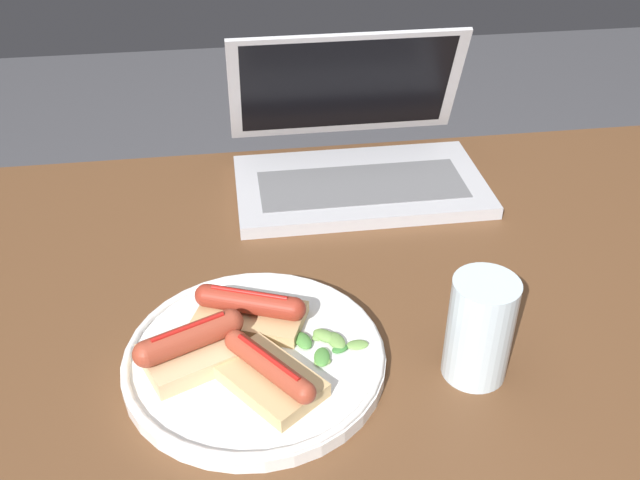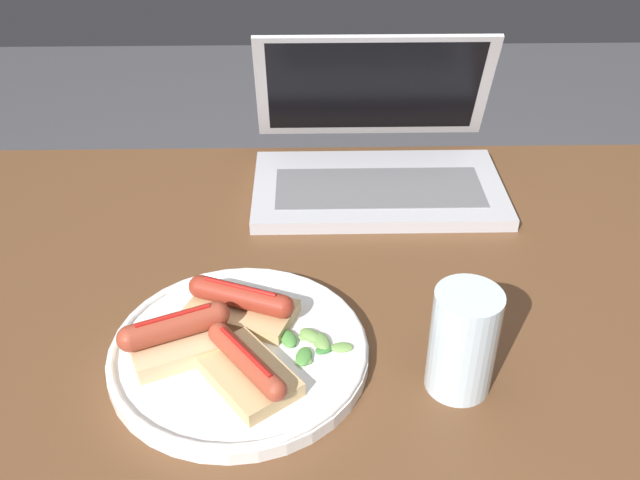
% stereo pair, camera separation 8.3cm
% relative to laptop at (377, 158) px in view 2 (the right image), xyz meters
% --- Properties ---
extents(desk, '(1.20, 0.76, 0.75)m').
position_rel_laptop_xyz_m(desk, '(-0.04, -0.27, -0.10)').
color(desk, brown).
rests_on(desk, ground_plane).
extents(laptop, '(0.36, 0.27, 0.20)m').
position_rel_laptop_xyz_m(laptop, '(0.00, 0.00, 0.00)').
color(laptop, '#B7B7BC').
rests_on(laptop, desk).
extents(plate, '(0.27, 0.27, 0.02)m').
position_rel_laptop_xyz_m(plate, '(-0.18, -0.38, -0.03)').
color(plate, white).
rests_on(plate, desk).
extents(sausage_toast_left, '(0.12, 0.12, 0.04)m').
position_rel_laptop_xyz_m(sausage_toast_left, '(-0.16, -0.42, -0.01)').
color(sausage_toast_left, tan).
rests_on(sausage_toast_left, plate).
extents(sausage_toast_middle, '(0.13, 0.10, 0.04)m').
position_rel_laptop_xyz_m(sausage_toast_middle, '(-0.18, -0.32, -0.01)').
color(sausage_toast_middle, tan).
rests_on(sausage_toast_middle, plate).
extents(sausage_toast_right, '(0.11, 0.10, 0.05)m').
position_rel_laptop_xyz_m(sausage_toast_right, '(-0.24, -0.38, -0.00)').
color(sausage_toast_right, '#D6B784').
rests_on(sausage_toast_right, plate).
extents(salad_pile, '(0.08, 0.06, 0.01)m').
position_rel_laptop_xyz_m(salad_pile, '(-0.10, -0.37, -0.02)').
color(salad_pile, '#387A33').
rests_on(salad_pile, plate).
extents(drinking_glass, '(0.07, 0.07, 0.12)m').
position_rel_laptop_xyz_m(drinking_glass, '(0.05, -0.41, 0.02)').
color(drinking_glass, silver).
rests_on(drinking_glass, desk).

